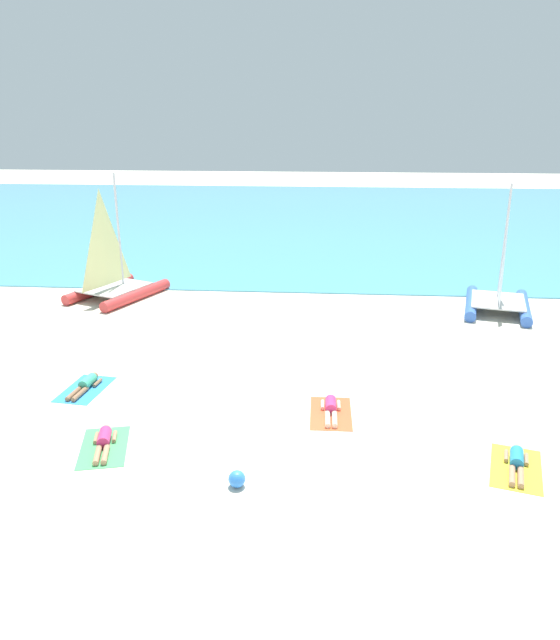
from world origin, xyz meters
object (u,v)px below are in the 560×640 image
Objects in this scene: towel_rightmost at (516,468)px; sunbather_rightmost at (517,462)px; towel_leftmost at (85,389)px; sailboat_red at (115,280)px; beach_ball at (237,479)px; sunbather_leftmost at (86,384)px; sunbather_center_left at (104,441)px; towel_center_left at (104,447)px; sunbather_center_right at (331,408)px; towel_center_right at (331,413)px; sailboat_blue at (499,293)px.

towel_rightmost is 0.14m from sunbather_rightmost.
sunbather_rightmost is (11.37, -3.16, 0.13)m from towel_leftmost.
sailboat_red is 15.30m from beach_ball.
beach_ball is (5.13, -4.41, 0.18)m from towel_leftmost.
sunbather_leftmost is 3.50m from sunbather_center_left.
sailboat_red is 2.77× the size of towel_center_left.
sunbather_center_right is at bearing 166.96° from sunbather_rightmost.
towel_center_right is at bearing -23.77° from sailboat_red.
towel_leftmost is at bearing 105.46° from sunbather_center_left.
towel_leftmost is (2.16, -9.02, -0.78)m from sailboat_red.
sailboat_blue is 3.24× the size of sunbather_center_right.
towel_center_left is 5.88m from towel_center_right.
sunbather_center_left is at bearing 103.56° from towel_center_left.
towel_center_right is (7.16, -0.92, 0.00)m from towel_leftmost.
sailboat_blue is 16.77m from towel_center_left.
sunbather_center_left is 0.82× the size of towel_center_right.
sunbather_leftmost reaches higher than towel_center_right.
towel_leftmost is 11.80m from sunbather_rightmost.
sunbather_center_right is (-0.00, 0.07, 0.13)m from towel_center_right.
sunbather_leftmost and sunbather_rightmost have the same top height.
sunbather_leftmost is at bearing -135.62° from sailboat_blue.
towel_center_left is (-12.21, -11.47, -0.75)m from sailboat_blue.
sunbather_center_left is 1.00× the size of sunbather_center_right.
sunbather_leftmost is 11.82m from towel_rightmost.
beach_ball is at bearing -110.96° from sailboat_blue.
beach_ball is at bearing -34.78° from sunbather_leftmost.
sunbather_rightmost is at bearing 11.31° from beach_ball.
sailboat_blue is 11.46m from sunbather_center_right.
sunbather_center_left is 0.82× the size of towel_rightmost.
sunbather_center_right is (5.47, 2.23, 0.13)m from towel_center_left.
sailboat_red reaches higher than towel_leftmost.
sailboat_red is at bearing 153.70° from sunbather_rightmost.
sunbather_center_left reaches higher than towel_leftmost.
sailboat_red reaches higher than towel_center_left.
towel_center_right is at bearing -112.46° from sailboat_blue.
towel_leftmost and towel_rightmost have the same top height.
towel_center_right is 4.04m from beach_ball.
towel_center_left is at bearing -158.56° from sunbather_center_right.
sailboat_red is 3.36× the size of sunbather_leftmost.
sunbather_leftmost is 0.83× the size of towel_rightmost.
sailboat_blue is 3.26× the size of sunbather_rightmost.
towel_center_right is 5.05× the size of beach_ball.
beach_ball is at bearing -120.12° from towel_center_right.
sailboat_blue is 15.53m from beach_ball.
sailboat_red is at bearing 107.64° from towel_center_left.
towel_leftmost is at bearing 139.30° from beach_ball.
sailboat_red is at bearing 137.81° from towel_rightmost.
towel_center_left is at bearing -123.35° from sailboat_blue.
towel_center_left is at bearing 179.11° from towel_rightmost.
sailboat_blue is 16.73m from sunbather_center_left.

